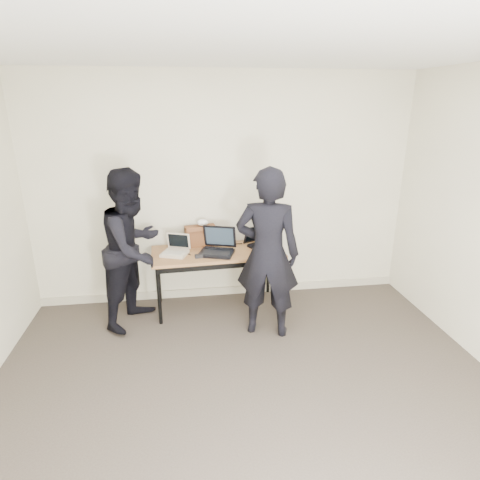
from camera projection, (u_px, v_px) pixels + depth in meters
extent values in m
cube|color=#413931|center=(257.00, 427.00, 3.09)|extent=(4.50, 4.50, 0.05)
cube|color=white|center=(264.00, 30.00, 2.19)|extent=(4.50, 4.50, 0.05)
cube|color=beige|center=(224.00, 190.00, 4.77)|extent=(4.50, 0.05, 2.70)
cube|color=#926138|center=(217.00, 252.00, 4.63)|extent=(1.53, 0.73, 0.03)
cylinder|color=black|center=(159.00, 296.00, 4.38)|extent=(0.04, 0.04, 0.68)
cylinder|color=black|center=(280.00, 285.00, 4.63)|extent=(0.04, 0.04, 0.68)
cylinder|color=black|center=(159.00, 276.00, 4.87)|extent=(0.04, 0.04, 0.68)
cylinder|color=black|center=(268.00, 268.00, 5.12)|extent=(0.04, 0.04, 0.68)
cube|color=black|center=(221.00, 266.00, 4.39)|extent=(1.40, 0.10, 0.06)
cube|color=#C0B199|center=(175.00, 254.00, 4.50)|extent=(0.34, 0.31, 0.03)
cube|color=beige|center=(174.00, 253.00, 4.47)|extent=(0.25, 0.20, 0.01)
cube|color=#C0B199|center=(179.00, 241.00, 4.58)|extent=(0.27, 0.14, 0.19)
cube|color=black|center=(178.00, 241.00, 4.58)|extent=(0.23, 0.11, 0.16)
cube|color=#C0B199|center=(178.00, 249.00, 4.60)|extent=(0.23, 0.10, 0.01)
cube|color=black|center=(216.00, 253.00, 4.52)|extent=(0.45, 0.39, 0.03)
cube|color=black|center=(215.00, 253.00, 4.48)|extent=(0.34, 0.25, 0.01)
cube|color=black|center=(220.00, 236.00, 4.64)|extent=(0.38, 0.20, 0.27)
cube|color=#26333F|center=(220.00, 236.00, 4.63)|extent=(0.33, 0.16, 0.22)
cube|color=black|center=(219.00, 248.00, 4.65)|extent=(0.33, 0.13, 0.02)
cube|color=black|center=(263.00, 246.00, 4.75)|extent=(0.38, 0.35, 0.02)
cube|color=black|center=(264.00, 245.00, 4.73)|extent=(0.28, 0.23, 0.01)
cube|color=black|center=(255.00, 234.00, 4.83)|extent=(0.31, 0.22, 0.21)
cube|color=black|center=(256.00, 234.00, 4.82)|extent=(0.26, 0.18, 0.17)
cube|color=black|center=(257.00, 243.00, 4.84)|extent=(0.25, 0.15, 0.02)
cube|color=#5B3118|center=(201.00, 236.00, 4.77)|extent=(0.38, 0.22, 0.24)
cube|color=#5B3118|center=(201.00, 229.00, 4.68)|extent=(0.37, 0.13, 0.07)
cube|color=#5B3118|center=(214.00, 236.00, 4.82)|extent=(0.03, 0.10, 0.02)
ellipsoid|color=white|center=(203.00, 222.00, 4.72)|extent=(0.14, 0.11, 0.08)
cube|color=black|center=(268.00, 238.00, 4.86)|extent=(0.25, 0.22, 0.13)
cube|color=black|center=(199.00, 256.00, 4.42)|extent=(0.10, 0.07, 0.03)
cube|color=silver|center=(218.00, 254.00, 4.51)|extent=(0.19, 0.17, 0.01)
cube|color=black|center=(263.00, 249.00, 4.66)|extent=(0.17, 0.21, 0.01)
cube|color=black|center=(232.00, 244.00, 4.83)|extent=(0.25, 0.01, 0.01)
cube|color=black|center=(180.00, 252.00, 4.59)|extent=(0.24, 0.25, 0.01)
imported|color=black|center=(267.00, 254.00, 4.06)|extent=(0.75, 0.60, 1.78)
imported|color=black|center=(133.00, 248.00, 4.30)|extent=(0.98, 1.05, 1.73)
cube|color=#BDB69D|center=(225.00, 290.00, 5.16)|extent=(4.50, 0.03, 0.10)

